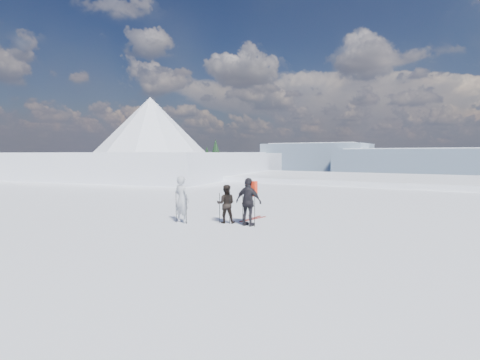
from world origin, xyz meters
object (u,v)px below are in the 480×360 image
Objects in this scene: skier_pack at (249,202)px; skis_loose at (252,219)px; skier_grey at (182,199)px; skier_dark at (226,204)px.

skis_loose is at bearing -65.36° from skier_pack.
skier_grey is 1.85m from skier_dark.
skier_grey is at bearing 17.01° from skier_pack.
skier_dark is 0.94× the size of skis_loose.
skier_grey reaches higher than skis_loose.
skier_grey is 3.20m from skis_loose.
skier_grey is at bearing -133.46° from skis_loose.
skier_pack is 1.13× the size of skis_loose.
skier_dark is at bearing -3.01° from skier_pack.
skier_grey is at bearing 0.33° from skier_dark.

